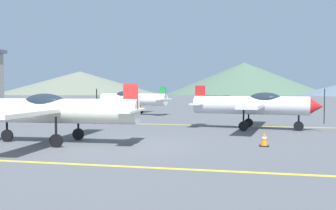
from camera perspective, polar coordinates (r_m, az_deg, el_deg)
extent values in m
plane|color=#54565B|center=(14.76, -6.50, -6.39)|extent=(400.00, 400.00, 0.00)
cube|color=yellow|center=(11.20, -12.88, -9.30)|extent=(80.00, 0.16, 0.01)
cube|color=yellow|center=(23.01, 0.27, -3.14)|extent=(80.00, 0.16, 0.01)
cylinder|color=silver|center=(15.63, -16.38, -0.93)|extent=(6.46, 1.26, 1.04)
ellipsoid|color=#1E2833|center=(16.01, -19.13, 0.23)|extent=(1.92, 0.92, 0.85)
cube|color=silver|center=(15.80, -17.62, -0.73)|extent=(1.33, 8.35, 0.15)
cube|color=silver|center=(14.57, -6.00, -0.90)|extent=(0.75, 2.48, 0.09)
cube|color=red|center=(14.55, -6.01, 1.15)|extent=(0.60, 0.13, 1.13)
cylinder|color=black|center=(17.01, -24.38, -2.91)|extent=(0.09, 0.09, 0.95)
cylinder|color=black|center=(17.06, -24.35, -4.49)|extent=(0.53, 0.13, 0.53)
cylinder|color=black|center=(16.53, -14.17, -2.91)|extent=(0.09, 0.09, 0.95)
cylinder|color=black|center=(16.59, -14.15, -4.54)|extent=(0.53, 0.13, 0.53)
cylinder|color=black|center=(14.67, -17.49, -3.63)|extent=(0.09, 0.09, 0.95)
cylinder|color=black|center=(14.73, -17.46, -5.47)|extent=(0.53, 0.13, 0.53)
cylinder|color=silver|center=(20.88, 12.94, -0.03)|extent=(6.51, 1.97, 1.04)
cone|color=red|center=(20.72, 22.70, -0.19)|extent=(0.78, 0.97, 0.88)
cube|color=black|center=(20.74, 23.74, -0.20)|extent=(0.05, 0.12, 1.89)
ellipsoid|color=#1E2833|center=(20.77, 15.27, 0.79)|extent=(1.99, 1.12, 0.85)
cube|color=silver|center=(20.83, 13.97, 0.08)|extent=(2.24, 8.38, 0.15)
cube|color=silver|center=(21.44, 5.15, 0.22)|extent=(1.01, 2.53, 0.09)
cube|color=red|center=(21.43, 5.16, 1.61)|extent=(0.61, 0.20, 1.13)
cylinder|color=black|center=(20.74, 20.19, -1.89)|extent=(0.09, 0.09, 0.95)
cylinder|color=black|center=(20.78, 20.17, -3.19)|extent=(0.54, 0.19, 0.53)
cylinder|color=black|center=(19.91, 12.00, -1.96)|extent=(0.09, 0.09, 0.95)
cylinder|color=black|center=(19.95, 11.98, -3.32)|extent=(0.54, 0.19, 0.53)
cylinder|color=black|center=(21.96, 12.78, -1.55)|extent=(0.09, 0.09, 0.95)
cylinder|color=black|center=(22.00, 12.77, -2.79)|extent=(0.54, 0.19, 0.53)
cylinder|color=white|center=(32.03, -5.62, 0.91)|extent=(6.50, 2.36, 1.04)
cone|color=#1E8C3F|center=(33.92, -10.83, 0.97)|extent=(0.83, 1.00, 0.88)
cube|color=black|center=(34.13, -11.35, 0.97)|extent=(0.06, 0.12, 1.89)
ellipsoid|color=#1E2833|center=(32.45, -6.92, 1.47)|extent=(2.03, 1.23, 0.85)
cube|color=white|center=(32.22, -6.20, 1.00)|extent=(2.76, 8.35, 0.15)
cube|color=white|center=(30.69, -0.86, 0.94)|extent=(1.16, 2.54, 0.09)
cube|color=#1E8C3F|center=(30.68, -0.86, 1.91)|extent=(0.61, 0.24, 1.13)
cylinder|color=black|center=(33.44, -9.56, -0.13)|extent=(0.09, 0.09, 0.95)
cylinder|color=black|center=(33.46, -9.55, -0.94)|extent=(0.54, 0.22, 0.53)
cylinder|color=black|center=(32.87, -4.43, -0.15)|extent=(0.09, 0.09, 0.95)
cylinder|color=black|center=(32.89, -4.43, -0.97)|extent=(0.54, 0.22, 0.53)
cylinder|color=black|center=(31.06, -6.25, -0.31)|extent=(0.09, 0.09, 0.95)
cylinder|color=black|center=(31.09, -6.25, -1.19)|extent=(0.54, 0.22, 0.53)
cube|color=#3372BF|center=(38.67, 7.66, 0.18)|extent=(4.24, 4.38, 0.75)
cube|color=black|center=(38.53, 7.80, 1.14)|extent=(2.80, 2.84, 0.55)
cylinder|color=black|center=(40.36, 7.41, -0.25)|extent=(0.60, 0.62, 0.64)
cylinder|color=black|center=(39.28, 5.34, -0.32)|extent=(0.60, 0.62, 0.64)
cylinder|color=black|center=(38.17, 10.04, -0.43)|extent=(0.60, 0.62, 0.64)
cylinder|color=black|center=(37.02, 7.93, -0.51)|extent=(0.60, 0.62, 0.64)
cube|color=black|center=(14.86, 15.12, -6.33)|extent=(0.36, 0.36, 0.04)
cone|color=orange|center=(14.82, 15.14, -5.20)|extent=(0.29, 0.29, 0.55)
cylinder|color=white|center=(14.81, 15.14, -5.09)|extent=(0.20, 0.20, 0.08)
cone|color=slate|center=(170.74, -13.89, 3.49)|extent=(72.19, 72.19, 10.46)
cone|color=#4C6651|center=(160.71, 12.09, 4.18)|extent=(68.56, 68.56, 13.90)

